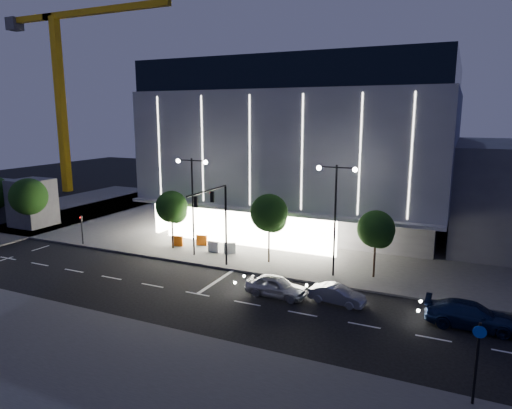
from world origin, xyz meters
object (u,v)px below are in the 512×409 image
object	(u,v)px
street_lamp_west	(192,192)
tree_mid	(269,215)
car_third	(471,315)
barrier_c	(202,240)
street_lamp_east	(335,204)
tower_crane	(63,65)
tree_right	(376,231)
barrier_a	(177,241)
traffic_mast	(217,212)
barrier_d	(230,248)
car_lead	(276,286)
car_second	(337,295)
ped_signal_far	(82,227)
tree_left	(172,209)
cycle_sign_pole	(477,360)
barrier_b	(214,247)

from	to	relation	value
street_lamp_west	tree_mid	size ratio (longest dim) A/B	1.46
car_third	barrier_c	distance (m)	25.29
street_lamp_east	car_third	bearing A→B (deg)	-26.92
tower_crane	tree_right	size ratio (longest dim) A/B	5.81
car_third	barrier_a	xyz separation A→B (m)	(-25.99, 6.85, -0.13)
traffic_mast	barrier_a	xyz separation A→B (m)	(-7.04, 4.46, -4.38)
traffic_mast	barrier_a	distance (m)	9.41
car_third	barrier_c	world-z (taller)	car_third
tower_crane	barrier_c	world-z (taller)	tower_crane
tree_mid	barrier_d	xyz separation A→B (m)	(-4.29, 0.79, -3.68)
car_lead	car_second	bearing A→B (deg)	-80.10
ped_signal_far	tree_right	xyz separation A→B (m)	(28.03, 2.52, 2.00)
traffic_mast	street_lamp_east	distance (m)	9.43
tree_left	car_second	distance (m)	18.87
street_lamp_west	tree_left	bearing A→B (deg)	161.06
ped_signal_far	cycle_sign_pole	distance (m)	37.00
traffic_mast	cycle_sign_pole	size ratio (longest dim) A/B	1.77
street_lamp_east	barrier_a	world-z (taller)	street_lamp_east
traffic_mast	tree_right	xyz separation A→B (m)	(12.03, 3.68, -1.14)
barrier_c	barrier_d	xyz separation A→B (m)	(3.76, -1.21, 0.00)
car_lead	barrier_c	size ratio (longest dim) A/B	4.05
tree_right	barrier_c	world-z (taller)	tree_right
barrier_d	traffic_mast	bearing A→B (deg)	-99.03
street_lamp_east	barrier_c	world-z (taller)	street_lamp_east
street_lamp_west	tree_mid	xyz separation A→B (m)	(7.03, 1.02, -1.62)
tree_right	tree_left	bearing A→B (deg)	180.00
traffic_mast	barrier_c	size ratio (longest dim) A/B	6.43
tower_crane	car_third	size ratio (longest dim) A/B	5.95
cycle_sign_pole	car_lead	distance (m)	15.06
car_lead	barrier_b	xyz separation A→B (m)	(-9.17, 7.07, -0.11)
street_lamp_east	car_second	bearing A→B (deg)	-71.83
tower_crane	barrier_c	xyz separation A→B (m)	(36.90, -18.99, -19.86)
car_second	barrier_c	size ratio (longest dim) A/B	3.48
tower_crane	tree_right	world-z (taller)	tower_crane
ped_signal_far	barrier_b	distance (m)	13.57
barrier_c	cycle_sign_pole	bearing A→B (deg)	-42.76
street_lamp_east	cycle_sign_pole	size ratio (longest dim) A/B	2.25
street_lamp_west	tree_right	world-z (taller)	street_lamp_west
tree_right	ped_signal_far	bearing A→B (deg)	-174.86
tree_right	barrier_c	xyz separation A→B (m)	(-17.04, 1.99, -3.23)
car_third	barrier_b	distance (m)	22.77
car_third	cycle_sign_pole	bearing A→B (deg)	-179.80
ped_signal_far	barrier_c	xyz separation A→B (m)	(10.98, 4.51, -1.24)
barrier_c	car_lead	bearing A→B (deg)	-45.16
traffic_mast	ped_signal_far	bearing A→B (deg)	175.85
cycle_sign_pole	car_second	world-z (taller)	cycle_sign_pole
tower_crane	barrier_a	world-z (taller)	tower_crane
traffic_mast	street_lamp_east	xyz separation A→B (m)	(9.00, 2.66, 0.93)
traffic_mast	car_lead	xyz separation A→B (m)	(6.33, -2.85, -4.27)
car_third	car_second	bearing A→B (deg)	88.96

